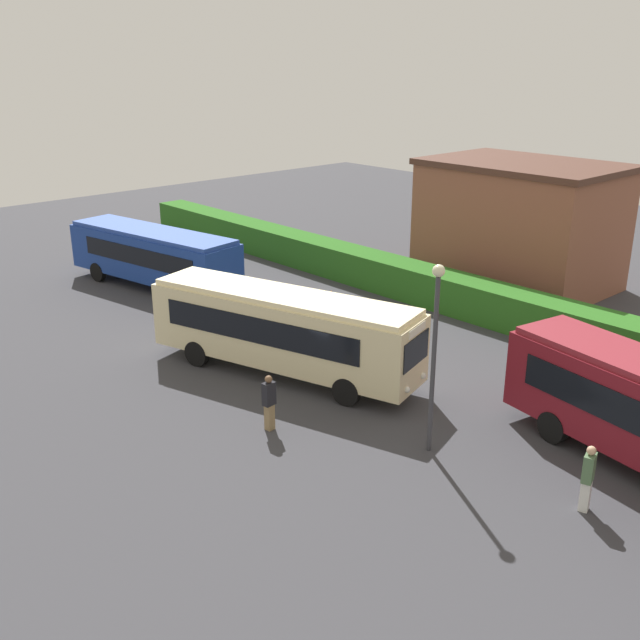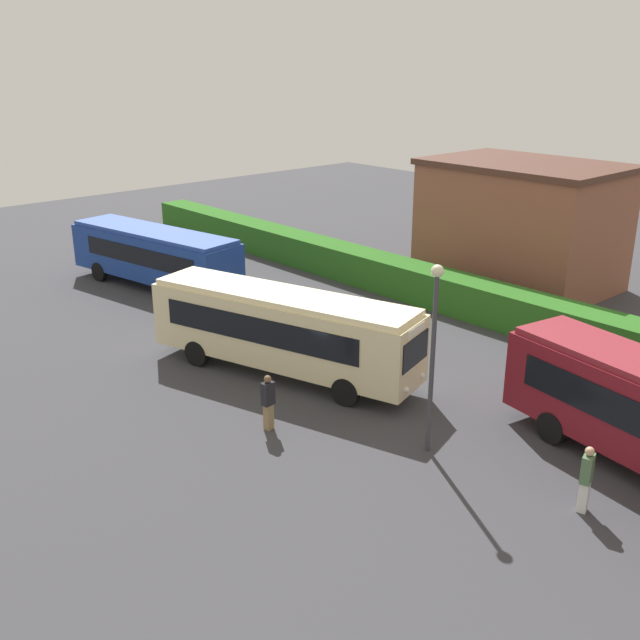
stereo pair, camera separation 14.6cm
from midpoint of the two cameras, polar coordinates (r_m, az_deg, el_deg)
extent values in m
plane|color=#38383D|center=(26.83, 0.56, -4.86)|extent=(81.09, 81.09, 0.00)
cube|color=navy|center=(38.21, -12.53, 4.91)|extent=(10.40, 4.24, 2.21)
cube|color=#2747A0|center=(37.92, -12.67, 6.67)|extent=(10.07, 3.99, 0.20)
cube|color=black|center=(37.14, -13.76, 4.81)|extent=(7.78, 1.41, 0.88)
cube|color=black|center=(38.71, -10.83, 5.63)|extent=(7.78, 1.41, 0.88)
cube|color=black|center=(42.09, -17.05, 6.25)|extent=(0.40, 2.04, 0.93)
cube|color=silver|center=(41.94, -17.14, 7.12)|extent=(0.28, 1.37, 0.28)
cylinder|color=black|center=(40.25, -16.56, 3.61)|extent=(1.03, 0.45, 1.00)
cylinder|color=black|center=(41.57, -13.99, 4.35)|extent=(1.03, 0.45, 1.00)
cylinder|color=black|center=(35.50, -10.55, 1.96)|extent=(1.03, 0.45, 1.00)
cylinder|color=black|center=(37.00, -7.89, 2.85)|extent=(1.03, 0.45, 1.00)
sphere|color=silver|center=(41.96, -17.68, 4.71)|extent=(0.22, 0.22, 0.22)
sphere|color=silver|center=(42.72, -16.17, 5.12)|extent=(0.22, 0.22, 0.22)
cube|color=beige|center=(26.92, -2.72, -0.75)|extent=(10.73, 5.21, 2.40)
cube|color=#F8E8B2|center=(26.49, -2.77, 1.88)|extent=(10.37, 4.94, 0.20)
cube|color=black|center=(27.90, -1.89, 0.64)|extent=(7.86, 2.36, 0.96)
cube|color=black|center=(26.08, -4.73, -0.82)|extent=(7.86, 2.36, 0.96)
cube|color=black|center=(24.44, 7.56, -2.39)|extent=(0.58, 1.84, 1.01)
cube|color=silver|center=(24.17, 7.64, -0.79)|extent=(0.40, 1.24, 0.28)
cylinder|color=black|center=(26.71, 4.42, -3.86)|extent=(1.04, 0.55, 1.00)
cylinder|color=black|center=(25.00, 2.17, -5.55)|extent=(1.04, 0.55, 1.00)
cylinder|color=black|center=(29.97, -6.71, -1.23)|extent=(1.04, 0.55, 1.00)
cylinder|color=black|center=(28.46, -9.33, -2.54)|extent=(1.04, 0.55, 1.00)
sphere|color=silver|center=(25.43, 8.07, -4.30)|extent=(0.22, 0.22, 0.22)
sphere|color=silver|center=(24.36, 6.85, -5.37)|extent=(0.22, 0.22, 0.22)
cylinder|color=black|center=(25.34, 20.84, -6.58)|extent=(1.03, 0.46, 1.00)
cylinder|color=black|center=(23.82, 17.64, -7.93)|extent=(1.03, 0.46, 1.00)
cube|color=#334C8C|center=(41.09, -12.24, 4.16)|extent=(0.35, 0.35, 0.78)
cube|color=#4C6B47|center=(40.91, -12.31, 5.14)|extent=(0.46, 0.47, 0.68)
sphere|color=beige|center=(40.80, -12.36, 5.75)|extent=(0.21, 0.21, 0.21)
cube|color=olive|center=(23.55, -3.81, -7.47)|extent=(0.26, 0.28, 0.86)
cube|color=black|center=(23.18, -3.86, -5.69)|extent=(0.30, 0.42, 0.76)
sphere|color=brown|center=(22.97, -3.89, -4.57)|extent=(0.24, 0.24, 0.24)
cube|color=silver|center=(20.83, 19.87, -12.68)|extent=(0.31, 0.34, 0.88)
cube|color=#4C6B47|center=(20.42, 20.14, -10.73)|extent=(0.38, 0.50, 0.77)
sphere|color=tan|center=(20.18, 20.31, -9.49)|extent=(0.24, 0.24, 0.24)
cube|color=#29641C|center=(33.50, 13.02, 1.28)|extent=(52.55, 1.77, 1.66)
cube|color=brown|center=(38.89, 15.34, 6.93)|extent=(9.01, 6.23, 5.93)
cube|color=#4C2D23|center=(38.35, 15.77, 11.46)|extent=(9.37, 6.48, 0.30)
cone|color=orange|center=(35.29, 1.06, 1.86)|extent=(0.36, 0.36, 0.60)
cylinder|color=#38383D|center=(21.58, 8.83, -3.64)|extent=(0.14, 0.14, 5.42)
sphere|color=beige|center=(20.60, 9.26, 3.76)|extent=(0.36, 0.36, 0.36)
camera|label=1|loc=(0.07, -89.85, 0.05)|focal=41.44mm
camera|label=2|loc=(0.07, 90.15, -0.05)|focal=41.44mm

